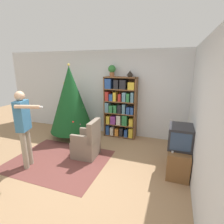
# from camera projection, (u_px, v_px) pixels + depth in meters

# --- Properties ---
(ground_plane) EXTENTS (14.00, 14.00, 0.00)m
(ground_plane) POSITION_uv_depth(u_px,v_px,m) (81.00, 169.00, 3.72)
(ground_plane) COLOR #9E7A56
(wall_back) EXTENTS (8.00, 0.10, 2.60)m
(wall_back) POSITION_uv_depth(u_px,v_px,m) (115.00, 93.00, 5.46)
(wall_back) COLOR silver
(wall_back) RESTS_ON ground_plane
(wall_right) EXTENTS (0.10, 8.00, 2.60)m
(wall_right) POSITION_uv_depth(u_px,v_px,m) (204.00, 123.00, 2.66)
(wall_right) COLOR silver
(wall_right) RESTS_ON ground_plane
(area_rug) EXTENTS (2.18, 1.75, 0.01)m
(area_rug) POSITION_uv_depth(u_px,v_px,m) (59.00, 160.00, 4.08)
(area_rug) COLOR brown
(area_rug) RESTS_ON ground_plane
(bookshelf) EXTENTS (0.97, 0.33, 1.83)m
(bookshelf) POSITION_uv_depth(u_px,v_px,m) (120.00, 108.00, 5.26)
(bookshelf) COLOR brown
(bookshelf) RESTS_ON ground_plane
(tv_stand) EXTENTS (0.42, 0.92, 0.54)m
(tv_stand) POSITION_uv_depth(u_px,v_px,m) (178.00, 159.00, 3.63)
(tv_stand) COLOR brown
(tv_stand) RESTS_ON ground_plane
(television) EXTENTS (0.45, 0.58, 0.45)m
(television) POSITION_uv_depth(u_px,v_px,m) (180.00, 137.00, 3.50)
(television) COLOR #28282D
(television) RESTS_ON tv_stand
(game_remote) EXTENTS (0.04, 0.12, 0.02)m
(game_remote) POSITION_uv_depth(u_px,v_px,m) (172.00, 151.00, 3.35)
(game_remote) COLOR white
(game_remote) RESTS_ON tv_stand
(christmas_tree) EXTENTS (1.29, 1.29, 2.21)m
(christmas_tree) POSITION_uv_depth(u_px,v_px,m) (71.00, 99.00, 5.14)
(christmas_tree) COLOR #4C3323
(christmas_tree) RESTS_ON ground_plane
(armchair) EXTENTS (0.60, 0.59, 0.92)m
(armchair) POSITION_uv_depth(u_px,v_px,m) (87.00, 144.00, 4.20)
(armchair) COLOR #7A6B5B
(armchair) RESTS_ON ground_plane
(standing_person) EXTENTS (0.71, 0.45, 1.66)m
(standing_person) POSITION_uv_depth(u_px,v_px,m) (24.00, 124.00, 3.60)
(standing_person) COLOR #9E937F
(standing_person) RESTS_ON ground_plane
(potted_plant) EXTENTS (0.22, 0.22, 0.33)m
(potted_plant) POSITION_uv_depth(u_px,v_px,m) (112.00, 70.00, 5.07)
(potted_plant) COLOR #935B38
(potted_plant) RESTS_ON bookshelf
(table_lamp) EXTENTS (0.20, 0.20, 0.18)m
(table_lamp) POSITION_uv_depth(u_px,v_px,m) (130.00, 73.00, 4.91)
(table_lamp) COLOR #473828
(table_lamp) RESTS_ON bookshelf
(book_pile_near_tree) EXTENTS (0.22, 0.21, 0.05)m
(book_pile_near_tree) POSITION_uv_depth(u_px,v_px,m) (78.00, 142.00, 5.03)
(book_pile_near_tree) COLOR #843889
(book_pile_near_tree) RESTS_ON ground_plane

